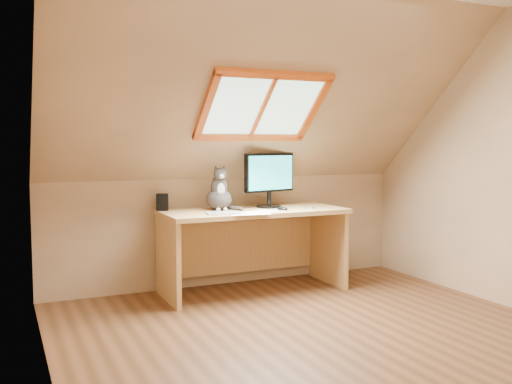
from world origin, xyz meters
TOP-DOWN VIEW (x-y plane):
  - ground at (0.00, 0.00)m, footprint 3.50×3.50m
  - room_shell at (0.00, -0.09)m, footprint 3.52×3.52m
  - desk at (0.07, 1.45)m, footprint 1.62×0.71m
  - monitor at (0.26, 1.45)m, footprint 0.53×0.23m
  - cat at (-0.22, 1.46)m, footprint 0.25×0.29m
  - desk_speaker at (-0.69, 1.63)m, footprint 0.13×0.13m
  - graphics_tablet at (-0.29, 1.18)m, footprint 0.30×0.24m
  - mouse at (0.25, 1.17)m, footprint 0.10×0.13m
  - papers at (-0.05, 1.12)m, footprint 0.35×0.30m
  - cables at (0.41, 1.26)m, footprint 0.51×0.26m

SIDE VIEW (x-z plane):
  - ground at x=0.00m, z-range 0.00..0.00m
  - desk at x=0.07m, z-range 0.14..0.88m
  - papers at x=-0.05m, z-range 0.74..0.74m
  - cables at x=0.41m, z-range 0.74..0.75m
  - graphics_tablet at x=-0.29m, z-range 0.74..0.75m
  - mouse at x=0.25m, z-range 0.74..0.77m
  - desk_speaker at x=-0.69m, z-range 0.74..0.88m
  - cat at x=-0.22m, z-range 0.68..1.09m
  - monitor at x=0.26m, z-range 0.78..1.27m
  - room_shell at x=0.00m, z-range 0.23..2.64m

